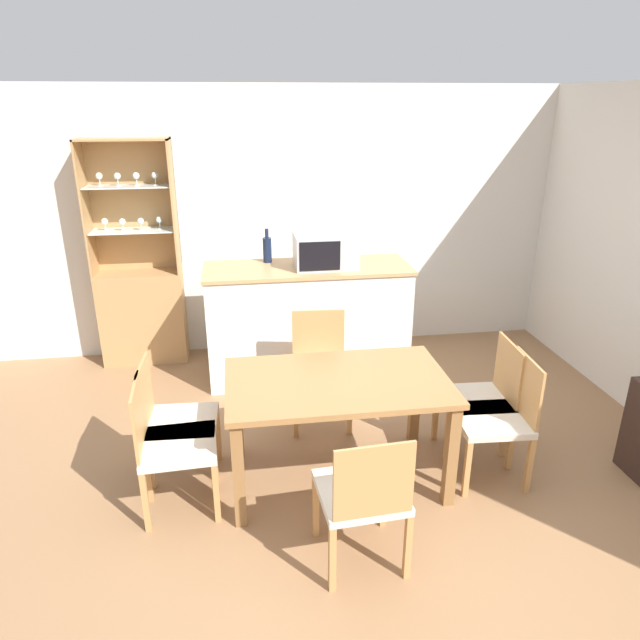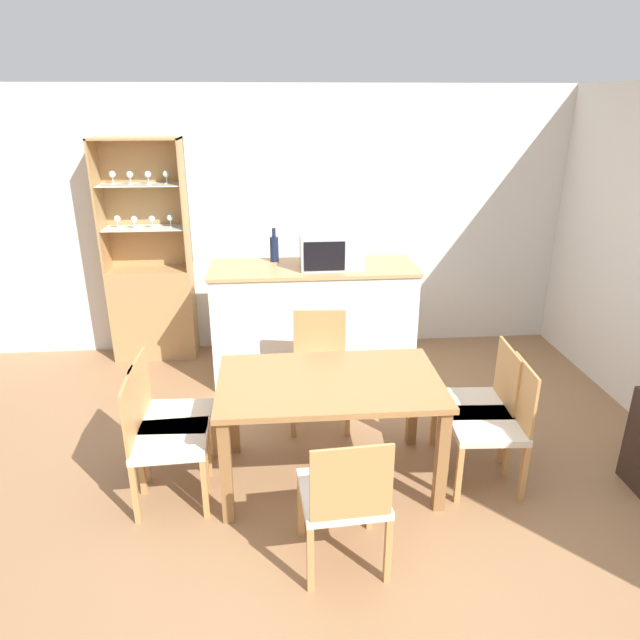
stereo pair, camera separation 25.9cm
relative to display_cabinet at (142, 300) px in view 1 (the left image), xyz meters
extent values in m
plane|color=#936B47|center=(1.53, -2.45, -0.62)|extent=(18.00, 18.00, 0.00)
cube|color=silver|center=(1.53, 0.18, 0.66)|extent=(6.80, 0.06, 2.55)
cube|color=white|center=(1.53, -0.56, -0.11)|extent=(1.78, 0.62, 1.01)
cube|color=tan|center=(1.53, -0.56, 0.41)|extent=(1.81, 0.65, 0.03)
cube|color=tan|center=(0.00, -0.01, -0.17)|extent=(0.79, 0.33, 0.89)
cube|color=tan|center=(0.00, 0.14, 0.88)|extent=(0.79, 0.02, 1.20)
cube|color=tan|center=(-0.38, -0.01, 0.88)|extent=(0.02, 0.33, 1.20)
cube|color=tan|center=(0.38, -0.01, 0.88)|extent=(0.02, 0.33, 1.20)
cube|color=tan|center=(0.00, -0.01, 1.47)|extent=(0.79, 0.33, 0.02)
cube|color=silver|center=(0.00, -0.01, 0.67)|extent=(0.74, 0.28, 0.01)
cube|color=silver|center=(0.00, -0.01, 1.07)|extent=(0.74, 0.28, 0.01)
cylinder|color=silver|center=(-0.24, -0.01, 0.68)|extent=(0.04, 0.04, 0.01)
cylinder|color=silver|center=(-0.24, -0.01, 0.71)|extent=(0.01, 0.01, 0.06)
sphere|color=silver|center=(-0.24, -0.01, 0.76)|extent=(0.06, 0.06, 0.06)
cylinder|color=silver|center=(-0.24, 0.02, 1.08)|extent=(0.04, 0.04, 0.01)
cylinder|color=silver|center=(-0.24, 0.02, 1.11)|extent=(0.01, 0.01, 0.06)
sphere|color=silver|center=(-0.24, 0.02, 1.16)|extent=(0.06, 0.06, 0.06)
cylinder|color=silver|center=(-0.08, -0.05, 0.68)|extent=(0.04, 0.04, 0.01)
cylinder|color=silver|center=(-0.08, -0.05, 0.71)|extent=(0.01, 0.01, 0.06)
sphere|color=silver|center=(-0.08, -0.05, 0.76)|extent=(0.06, 0.06, 0.06)
cylinder|color=silver|center=(-0.08, -0.01, 1.08)|extent=(0.04, 0.04, 0.01)
cylinder|color=silver|center=(-0.08, -0.01, 1.11)|extent=(0.01, 0.01, 0.06)
sphere|color=silver|center=(-0.08, -0.01, 1.16)|extent=(0.06, 0.06, 0.06)
cylinder|color=silver|center=(0.08, -0.04, 0.68)|extent=(0.04, 0.04, 0.01)
cylinder|color=silver|center=(0.08, -0.04, 0.71)|extent=(0.01, 0.01, 0.06)
sphere|color=silver|center=(0.08, -0.04, 0.76)|extent=(0.06, 0.06, 0.06)
cylinder|color=silver|center=(0.08, -0.01, 1.08)|extent=(0.04, 0.04, 0.01)
cylinder|color=silver|center=(0.08, -0.01, 1.11)|extent=(0.01, 0.01, 0.06)
sphere|color=silver|center=(0.08, -0.01, 1.16)|extent=(0.06, 0.06, 0.06)
cylinder|color=silver|center=(0.24, 0.00, 0.68)|extent=(0.04, 0.04, 0.01)
cylinder|color=silver|center=(0.24, 0.00, 0.71)|extent=(0.01, 0.01, 0.06)
sphere|color=silver|center=(0.24, 0.00, 0.76)|extent=(0.06, 0.06, 0.06)
cylinder|color=silver|center=(0.24, 0.01, 1.08)|extent=(0.04, 0.04, 0.01)
cylinder|color=silver|center=(0.24, 0.01, 1.11)|extent=(0.01, 0.01, 0.06)
sphere|color=silver|center=(0.24, 0.01, 1.16)|extent=(0.06, 0.06, 0.06)
cube|color=olive|center=(1.52, -2.15, 0.11)|extent=(1.43, 0.86, 0.04)
cube|color=olive|center=(0.87, -2.52, -0.27)|extent=(0.07, 0.07, 0.71)
cube|color=olive|center=(2.17, -2.52, -0.27)|extent=(0.07, 0.07, 0.71)
cube|color=olive|center=(0.87, -1.78, -0.27)|extent=(0.07, 0.07, 0.71)
cube|color=olive|center=(2.17, -1.78, -0.27)|extent=(0.07, 0.07, 0.71)
cube|color=beige|center=(1.52, -2.88, -0.19)|extent=(0.48, 0.48, 0.05)
cube|color=#B7844C|center=(1.53, -3.09, 0.04)|extent=(0.42, 0.05, 0.41)
cube|color=#B7844C|center=(1.30, -2.69, -0.41)|extent=(0.04, 0.04, 0.41)
cube|color=#B7844C|center=(1.71, -2.66, -0.41)|extent=(0.04, 0.04, 0.41)
cube|color=#B7844C|center=(1.33, -3.10, -0.41)|extent=(0.04, 0.04, 0.41)
cube|color=#B7844C|center=(1.74, -3.07, -0.41)|extent=(0.04, 0.04, 0.41)
cube|color=beige|center=(0.51, -2.02, -0.19)|extent=(0.47, 0.47, 0.05)
cube|color=#B7844C|center=(0.29, -2.01, 0.04)|extent=(0.04, 0.42, 0.41)
cube|color=#B7844C|center=(0.73, -1.82, -0.41)|extent=(0.04, 0.04, 0.41)
cube|color=#B7844C|center=(0.71, -2.23, -0.41)|extent=(0.04, 0.04, 0.41)
cube|color=#B7844C|center=(0.31, -1.80, -0.41)|extent=(0.04, 0.04, 0.41)
cube|color=#B7844C|center=(0.29, -2.22, -0.41)|extent=(0.04, 0.04, 0.41)
cube|color=beige|center=(0.51, -2.28, -0.19)|extent=(0.47, 0.47, 0.05)
cube|color=#B7844C|center=(0.29, -2.29, 0.04)|extent=(0.04, 0.42, 0.41)
cube|color=#B7844C|center=(0.71, -2.06, -0.41)|extent=(0.04, 0.04, 0.41)
cube|color=#B7844C|center=(0.73, -2.47, -0.41)|extent=(0.04, 0.04, 0.41)
cube|color=#B7844C|center=(0.29, -2.08, -0.41)|extent=(0.04, 0.04, 0.41)
cube|color=#B7844C|center=(0.31, -2.49, -0.41)|extent=(0.04, 0.04, 0.41)
cube|color=beige|center=(1.52, -1.42, -0.19)|extent=(0.48, 0.48, 0.05)
cube|color=#B7844C|center=(1.53, -1.20, 0.04)|extent=(0.42, 0.05, 0.41)
cube|color=#B7844C|center=(1.71, -1.64, -0.41)|extent=(0.04, 0.04, 0.41)
cube|color=#B7844C|center=(1.30, -1.61, -0.41)|extent=(0.04, 0.04, 0.41)
cube|color=#B7844C|center=(1.74, -1.23, -0.41)|extent=(0.04, 0.04, 0.41)
cube|color=#B7844C|center=(1.33, -1.20, -0.41)|extent=(0.04, 0.04, 0.41)
cube|color=beige|center=(2.53, -2.02, -0.19)|extent=(0.48, 0.48, 0.05)
cube|color=#B7844C|center=(2.74, -2.03, 0.04)|extent=(0.04, 0.42, 0.41)
cube|color=#B7844C|center=(2.31, -2.21, -0.41)|extent=(0.04, 0.04, 0.41)
cube|color=#B7844C|center=(2.33, -1.80, -0.41)|extent=(0.04, 0.04, 0.41)
cube|color=#B7844C|center=(2.72, -2.24, -0.41)|extent=(0.04, 0.04, 0.41)
cube|color=#B7844C|center=(2.75, -1.83, -0.41)|extent=(0.04, 0.04, 0.41)
cube|color=beige|center=(2.53, -2.28, -0.19)|extent=(0.48, 0.48, 0.05)
cube|color=#B7844C|center=(2.74, -2.29, 0.04)|extent=(0.04, 0.42, 0.41)
cube|color=#B7844C|center=(2.31, -2.47, -0.41)|extent=(0.04, 0.04, 0.41)
cube|color=#B7844C|center=(2.33, -2.06, -0.41)|extent=(0.04, 0.04, 0.41)
cube|color=#B7844C|center=(2.72, -2.50, -0.41)|extent=(0.04, 0.04, 0.41)
cube|color=#B7844C|center=(2.75, -2.09, -0.41)|extent=(0.04, 0.04, 0.41)
cube|color=#B7BABF|center=(1.69, -0.58, 0.57)|extent=(0.54, 0.37, 0.29)
cube|color=black|center=(1.61, -0.77, 0.57)|extent=(0.35, 0.01, 0.25)
cylinder|color=#141E38|center=(1.20, -0.36, 0.53)|extent=(0.08, 0.08, 0.22)
cylinder|color=#141E38|center=(1.20, -0.36, 0.68)|extent=(0.03, 0.03, 0.08)
camera|label=1|loc=(0.93, -5.35, 1.80)|focal=32.00mm
camera|label=2|loc=(1.18, -5.38, 1.80)|focal=32.00mm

